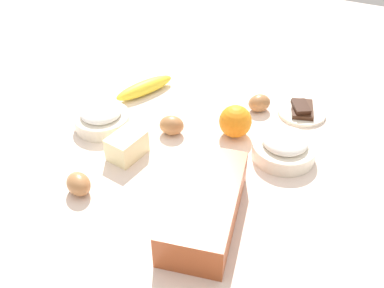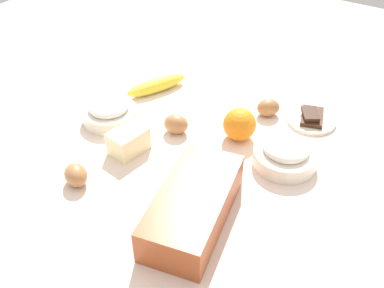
{
  "view_description": "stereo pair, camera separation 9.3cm",
  "coord_description": "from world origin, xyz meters",
  "px_view_note": "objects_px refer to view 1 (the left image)",
  "views": [
    {
      "loc": [
        0.73,
        0.35,
        0.69
      ],
      "look_at": [
        0.0,
        0.0,
        0.04
      ],
      "focal_mm": 41.26,
      "sensor_mm": 36.0,
      "label": 1
    },
    {
      "loc": [
        0.69,
        0.44,
        0.69
      ],
      "look_at": [
        0.0,
        0.0,
        0.04
      ],
      "focal_mm": 41.26,
      "sensor_mm": 36.0,
      "label": 2
    }
  ],
  "objects_px": {
    "loaf_pan": "(204,205)",
    "banana": "(145,88)",
    "chocolate_plate": "(302,111)",
    "egg_loose": "(259,103)",
    "flour_bowl": "(284,147)",
    "egg_beside_bowl": "(79,184)",
    "butter_block": "(127,146)",
    "orange_fruit": "(235,121)",
    "egg_near_butter": "(172,125)",
    "sugar_bowl": "(102,117)"
  },
  "relations": [
    {
      "from": "banana",
      "to": "egg_beside_bowl",
      "type": "height_order",
      "value": "egg_beside_bowl"
    },
    {
      "from": "sugar_bowl",
      "to": "chocolate_plate",
      "type": "xyz_separation_m",
      "value": [
        -0.28,
        0.46,
        -0.02
      ]
    },
    {
      "from": "egg_beside_bowl",
      "to": "egg_loose",
      "type": "height_order",
      "value": "egg_beside_bowl"
    },
    {
      "from": "flour_bowl",
      "to": "egg_loose",
      "type": "height_order",
      "value": "flour_bowl"
    },
    {
      "from": "butter_block",
      "to": "egg_near_butter",
      "type": "bearing_deg",
      "value": 156.42
    },
    {
      "from": "flour_bowl",
      "to": "sugar_bowl",
      "type": "bearing_deg",
      "value": -79.49
    },
    {
      "from": "egg_beside_bowl",
      "to": "chocolate_plate",
      "type": "bearing_deg",
      "value": 144.64
    },
    {
      "from": "orange_fruit",
      "to": "egg_near_butter",
      "type": "bearing_deg",
      "value": -65.98
    },
    {
      "from": "orange_fruit",
      "to": "loaf_pan",
      "type": "bearing_deg",
      "value": 9.44
    },
    {
      "from": "loaf_pan",
      "to": "flour_bowl",
      "type": "height_order",
      "value": "loaf_pan"
    },
    {
      "from": "orange_fruit",
      "to": "butter_block",
      "type": "xyz_separation_m",
      "value": [
        0.19,
        -0.2,
        -0.01
      ]
    },
    {
      "from": "loaf_pan",
      "to": "sugar_bowl",
      "type": "relative_size",
      "value": 2.08
    },
    {
      "from": "banana",
      "to": "egg_beside_bowl",
      "type": "xyz_separation_m",
      "value": [
        0.41,
        0.08,
        0.0
      ]
    },
    {
      "from": "egg_loose",
      "to": "orange_fruit",
      "type": "bearing_deg",
      "value": -8.52
    },
    {
      "from": "butter_block",
      "to": "loaf_pan",
      "type": "bearing_deg",
      "value": 67.44
    },
    {
      "from": "sugar_bowl",
      "to": "chocolate_plate",
      "type": "relative_size",
      "value": 1.11
    },
    {
      "from": "banana",
      "to": "butter_block",
      "type": "distance_m",
      "value": 0.28
    },
    {
      "from": "loaf_pan",
      "to": "egg_near_butter",
      "type": "relative_size",
      "value": 4.75
    },
    {
      "from": "loaf_pan",
      "to": "chocolate_plate",
      "type": "bearing_deg",
      "value": 158.25
    },
    {
      "from": "butter_block",
      "to": "egg_loose",
      "type": "distance_m",
      "value": 0.39
    },
    {
      "from": "egg_loose",
      "to": "chocolate_plate",
      "type": "height_order",
      "value": "egg_loose"
    },
    {
      "from": "egg_near_butter",
      "to": "egg_beside_bowl",
      "type": "relative_size",
      "value": 1.0
    },
    {
      "from": "sugar_bowl",
      "to": "egg_loose",
      "type": "height_order",
      "value": "sugar_bowl"
    },
    {
      "from": "loaf_pan",
      "to": "sugar_bowl",
      "type": "bearing_deg",
      "value": -126.91
    },
    {
      "from": "flour_bowl",
      "to": "egg_beside_bowl",
      "type": "distance_m",
      "value": 0.48
    },
    {
      "from": "egg_near_butter",
      "to": "egg_beside_bowl",
      "type": "bearing_deg",
      "value": -16.48
    },
    {
      "from": "banana",
      "to": "chocolate_plate",
      "type": "distance_m",
      "value": 0.45
    },
    {
      "from": "loaf_pan",
      "to": "banana",
      "type": "distance_m",
      "value": 0.51
    },
    {
      "from": "flour_bowl",
      "to": "egg_beside_bowl",
      "type": "height_order",
      "value": "flour_bowl"
    },
    {
      "from": "butter_block",
      "to": "flour_bowl",
      "type": "bearing_deg",
      "value": 115.06
    },
    {
      "from": "flour_bowl",
      "to": "butter_block",
      "type": "relative_size",
      "value": 1.68
    },
    {
      "from": "butter_block",
      "to": "egg_near_butter",
      "type": "distance_m",
      "value": 0.14
    },
    {
      "from": "butter_block",
      "to": "chocolate_plate",
      "type": "distance_m",
      "value": 0.49
    },
    {
      "from": "banana",
      "to": "flour_bowl",
      "type": "bearing_deg",
      "value": 77.21
    },
    {
      "from": "butter_block",
      "to": "sugar_bowl",
      "type": "bearing_deg",
      "value": -120.52
    },
    {
      "from": "egg_near_butter",
      "to": "sugar_bowl",
      "type": "bearing_deg",
      "value": -73.72
    },
    {
      "from": "banana",
      "to": "butter_block",
      "type": "height_order",
      "value": "butter_block"
    },
    {
      "from": "loaf_pan",
      "to": "orange_fruit",
      "type": "height_order",
      "value": "orange_fruit"
    },
    {
      "from": "butter_block",
      "to": "chocolate_plate",
      "type": "height_order",
      "value": "butter_block"
    },
    {
      "from": "loaf_pan",
      "to": "egg_near_butter",
      "type": "bearing_deg",
      "value": -151.0
    },
    {
      "from": "orange_fruit",
      "to": "egg_near_butter",
      "type": "relative_size",
      "value": 1.31
    },
    {
      "from": "orange_fruit",
      "to": "chocolate_plate",
      "type": "distance_m",
      "value": 0.21
    },
    {
      "from": "banana",
      "to": "egg_near_butter",
      "type": "relative_size",
      "value": 3.0
    },
    {
      "from": "loaf_pan",
      "to": "egg_beside_bowl",
      "type": "height_order",
      "value": "loaf_pan"
    },
    {
      "from": "loaf_pan",
      "to": "flour_bowl",
      "type": "bearing_deg",
      "value": 149.75
    },
    {
      "from": "flour_bowl",
      "to": "sugar_bowl",
      "type": "distance_m",
      "value": 0.47
    },
    {
      "from": "egg_loose",
      "to": "chocolate_plate",
      "type": "xyz_separation_m",
      "value": [
        -0.03,
        0.11,
        -0.01
      ]
    },
    {
      "from": "flour_bowl",
      "to": "butter_block",
      "type": "xyz_separation_m",
      "value": [
        0.16,
        -0.34,
        0.0
      ]
    },
    {
      "from": "egg_loose",
      "to": "banana",
      "type": "bearing_deg",
      "value": -79.15
    },
    {
      "from": "loaf_pan",
      "to": "banana",
      "type": "xyz_separation_m",
      "value": [
        -0.36,
        -0.36,
        -0.02
      ]
    }
  ]
}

